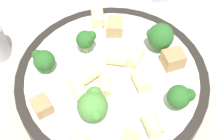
{
  "coord_description": "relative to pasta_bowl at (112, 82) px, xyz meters",
  "views": [
    {
      "loc": [
        0.21,
        -0.05,
        0.35
      ],
      "look_at": [
        0.0,
        0.0,
        0.05
      ],
      "focal_mm": 50.0,
      "sensor_mm": 36.0,
      "label": 1
    }
  ],
  "objects": [
    {
      "name": "chicken_chunk_0",
      "position": [
        0.03,
        -0.09,
        0.02
      ],
      "size": [
        0.03,
        0.02,
        0.02
      ],
      "primitive_type": "cube",
      "rotation": [
        0.0,
        0.0,
        0.35
      ],
      "color": "tan",
      "rests_on": "pasta_bowl"
    },
    {
      "name": "rigatoni_5",
      "position": [
        -0.0,
        -0.03,
        0.02
      ],
      "size": [
        0.03,
        0.03,
        0.02
      ],
      "primitive_type": "cylinder",
      "rotation": [
        1.57,
        0.0,
        0.47
      ],
      "color": "beige",
      "rests_on": "pasta_bowl"
    },
    {
      "name": "rigatoni_6",
      "position": [
        0.02,
        -0.04,
        0.02
      ],
      "size": [
        0.03,
        0.02,
        0.02
      ],
      "primitive_type": "cylinder",
      "rotation": [
        1.57,
        0.0,
        1.82
      ],
      "color": "beige",
      "rests_on": "pasta_bowl"
    },
    {
      "name": "rigatoni_0",
      "position": [
        -0.02,
        0.01,
        0.02
      ],
      "size": [
        0.02,
        0.03,
        0.02
      ],
      "primitive_type": "cylinder",
      "rotation": [
        1.57,
        0.0,
        2.77
      ],
      "color": "beige",
      "rests_on": "pasta_bowl"
    },
    {
      "name": "chicken_chunk_3",
      "position": [
        0.0,
        0.08,
        0.03
      ],
      "size": [
        0.02,
        0.03,
        0.02
      ],
      "primitive_type": "cube",
      "rotation": [
        0.0,
        0.0,
        1.68
      ],
      "color": "tan",
      "rests_on": "pasta_bowl"
    },
    {
      "name": "pasta_bowl",
      "position": [
        0.0,
        0.0,
        0.0
      ],
      "size": [
        0.24,
        0.24,
        0.04
      ],
      "color": "#28231E",
      "rests_on": "ground_plane"
    },
    {
      "name": "ground_plane",
      "position": [
        0.0,
        0.0,
        -0.02
      ],
      "size": [
        2.0,
        2.0,
        0.0
      ],
      "primitive_type": "plane",
      "color": "#BCB29E"
    },
    {
      "name": "broccoli_floret_2",
      "position": [
        -0.02,
        -0.08,
        0.03
      ],
      "size": [
        0.03,
        0.03,
        0.03
      ],
      "color": "#84AD60",
      "rests_on": "pasta_bowl"
    },
    {
      "name": "rigatoni_8",
      "position": [
        0.02,
        -0.01,
        0.02
      ],
      "size": [
        0.03,
        0.02,
        0.02
      ],
      "primitive_type": "cylinder",
      "rotation": [
        1.57,
        0.0,
        1.37
      ],
      "color": "beige",
      "rests_on": "pasta_bowl"
    },
    {
      "name": "rigatoni_1",
      "position": [
        0.08,
        0.03,
        0.03
      ],
      "size": [
        0.03,
        0.02,
        0.02
      ],
      "primitive_type": "cylinder",
      "rotation": [
        1.57,
        0.0,
        1.69
      ],
      "color": "beige",
      "rests_on": "pasta_bowl"
    },
    {
      "name": "broccoli_floret_0",
      "position": [
        0.06,
        0.06,
        0.04
      ],
      "size": [
        0.03,
        0.03,
        0.03
      ],
      "color": "#93B766",
      "rests_on": "pasta_bowl"
    },
    {
      "name": "broccoli_floret_1",
      "position": [
        -0.03,
        0.07,
        0.04
      ],
      "size": [
        0.03,
        0.03,
        0.04
      ],
      "color": "#93B766",
      "rests_on": "pasta_bowl"
    },
    {
      "name": "rigatoni_3",
      "position": [
        -0.09,
        0.0,
        0.02
      ],
      "size": [
        0.03,
        0.02,
        0.02
      ],
      "primitive_type": "cylinder",
      "rotation": [
        1.57,
        0.0,
        1.47
      ],
      "color": "beige",
      "rests_on": "pasta_bowl"
    },
    {
      "name": "rigatoni_2",
      "position": [
        0.02,
        0.03,
        0.02
      ],
      "size": [
        0.03,
        0.02,
        0.02
      ],
      "primitive_type": "cylinder",
      "rotation": [
        1.57,
        0.0,
        1.7
      ],
      "color": "beige",
      "rests_on": "pasta_bowl"
    },
    {
      "name": "broccoli_floret_4",
      "position": [
        -0.04,
        -0.02,
        0.04
      ],
      "size": [
        0.02,
        0.03,
        0.03
      ],
      "color": "#93B766",
      "rests_on": "pasta_bowl"
    },
    {
      "name": "rigatoni_7",
      "position": [
        -0.01,
        0.03,
        0.02
      ],
      "size": [
        0.03,
        0.03,
        0.01
      ],
      "primitive_type": "cylinder",
      "rotation": [
        1.57,
        0.0,
        0.9
      ],
      "color": "beige",
      "rests_on": "pasta_bowl"
    },
    {
      "name": "broccoli_floret_3",
      "position": [
        0.05,
        -0.03,
        0.04
      ],
      "size": [
        0.04,
        0.03,
        0.04
      ],
      "color": "#9EC175",
      "rests_on": "pasta_bowl"
    },
    {
      "name": "chicken_chunk_1",
      "position": [
        -0.07,
        0.02,
        0.03
      ],
      "size": [
        0.03,
        0.03,
        0.02
      ],
      "primitive_type": "cube",
      "rotation": [
        0.0,
        0.0,
        2.88
      ],
      "color": "tan",
      "rests_on": "pasta_bowl"
    },
    {
      "name": "chicken_chunk_2",
      "position": [
        0.09,
        0.0,
        0.02
      ],
      "size": [
        0.03,
        0.03,
        0.01
      ],
      "primitive_type": "cube",
      "rotation": [
        0.0,
        0.0,
        2.6
      ],
      "color": "tan",
      "rests_on": "pasta_bowl"
    }
  ]
}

